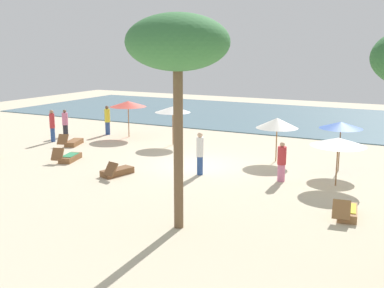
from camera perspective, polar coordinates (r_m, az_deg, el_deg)
name	(u,v)px	position (r m, az deg, el deg)	size (l,w,h in m)	color
ground_plane	(195,165)	(22.69, 0.41, -2.56)	(60.00, 60.00, 0.00)	beige
ocean_water	(292,118)	(38.32, 12.12, 3.11)	(48.00, 16.00, 0.06)	slate
umbrella_0	(173,109)	(27.05, -2.36, 4.22)	(2.05, 2.05, 2.25)	brown
umbrella_1	(341,125)	(22.14, 17.66, 2.19)	(1.93, 1.93, 2.30)	brown
umbrella_2	(338,142)	(19.82, 17.36, 0.25)	(2.25, 2.25, 2.01)	brown
umbrella_3	(128,104)	(29.68, -7.77, 4.85)	(2.28, 2.28, 2.28)	olive
umbrella_4	(277,123)	(23.44, 10.31, 2.53)	(2.08, 2.08, 2.18)	olive
lounger_0	(73,142)	(28.06, -14.27, 0.20)	(1.12, 1.77, 0.71)	brown
lounger_2	(69,157)	(24.25, -14.71, -1.58)	(1.03, 1.74, 0.74)	brown
lounger_3	(347,212)	(16.70, 18.34, -7.84)	(0.81, 1.69, 0.75)	olive
lounger_4	(117,172)	(21.12, -9.15, -3.33)	(0.97, 1.75, 0.72)	brown
person_0	(52,125)	(29.30, -16.62, 2.19)	(0.39, 0.39, 1.92)	#2D4C8C
person_1	(282,162)	(20.14, 10.84, -2.14)	(0.47, 0.47, 1.70)	#D17299
person_2	(107,120)	(30.90, -10.25, 2.90)	(0.45, 0.45, 1.88)	#2D4C8C
person_3	(200,153)	(20.76, 0.97, -1.10)	(0.40, 0.40, 1.92)	#2D4C8C
person_4	(65,123)	(30.82, -15.16, 2.47)	(0.45, 0.45, 1.71)	#26262D
palm_0	(178,45)	(14.01, -1.75, 11.94)	(3.09, 3.09, 6.59)	brown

